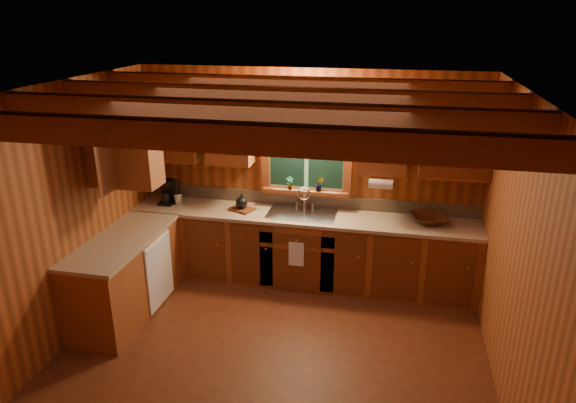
# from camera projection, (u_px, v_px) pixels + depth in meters

# --- Properties ---
(room) EXTENTS (4.20, 4.20, 4.20)m
(room) POSITION_uv_depth(u_px,v_px,m) (269.00, 237.00, 4.65)
(room) COLOR #582A15
(room) RESTS_ON ground
(ceiling_beams) EXTENTS (4.20, 2.54, 0.18)m
(ceiling_beams) POSITION_uv_depth(u_px,v_px,m) (268.00, 104.00, 4.23)
(ceiling_beams) COLOR brown
(ceiling_beams) RESTS_ON room
(base_cabinets) EXTENTS (4.20, 2.22, 0.86)m
(base_cabinets) POSITION_uv_depth(u_px,v_px,m) (256.00, 256.00, 6.22)
(base_cabinets) COLOR brown
(base_cabinets) RESTS_ON ground
(countertop) EXTENTS (4.20, 2.24, 0.04)m
(countertop) POSITION_uv_depth(u_px,v_px,m) (257.00, 222.00, 6.07)
(countertop) COLOR tan
(countertop) RESTS_ON base_cabinets
(backsplash) EXTENTS (4.20, 0.02, 0.16)m
(backsplash) POSITION_uv_depth(u_px,v_px,m) (306.00, 200.00, 6.49)
(backsplash) COLOR tan
(backsplash) RESTS_ON room
(dishwasher_panel) EXTENTS (0.02, 0.60, 0.80)m
(dishwasher_panel) POSITION_uv_depth(u_px,v_px,m) (160.00, 272.00, 5.86)
(dishwasher_panel) COLOR white
(dishwasher_panel) RESTS_ON base_cabinets
(upper_cabinets) EXTENTS (4.19, 1.77, 0.78)m
(upper_cabinets) POSITION_uv_depth(u_px,v_px,m) (251.00, 139.00, 5.88)
(upper_cabinets) COLOR brown
(upper_cabinets) RESTS_ON room
(window) EXTENTS (1.12, 0.08, 1.00)m
(window) POSITION_uv_depth(u_px,v_px,m) (306.00, 158.00, 6.28)
(window) COLOR brown
(window) RESTS_ON room
(window_sill) EXTENTS (1.06, 0.14, 0.04)m
(window_sill) POSITION_uv_depth(u_px,v_px,m) (305.00, 191.00, 6.38)
(window_sill) COLOR brown
(window_sill) RESTS_ON room
(wall_sconce) EXTENTS (0.45, 0.21, 0.17)m
(wall_sconce) POSITION_uv_depth(u_px,v_px,m) (305.00, 108.00, 5.95)
(wall_sconce) COLOR black
(wall_sconce) RESTS_ON room
(paper_towel_roll) EXTENTS (0.27, 0.11, 0.11)m
(paper_towel_roll) POSITION_uv_depth(u_px,v_px,m) (381.00, 184.00, 5.84)
(paper_towel_roll) COLOR white
(paper_towel_roll) RESTS_ON upper_cabinets
(dish_towel) EXTENTS (0.18, 0.01, 0.30)m
(dish_towel) POSITION_uv_depth(u_px,v_px,m) (296.00, 254.00, 6.08)
(dish_towel) COLOR white
(dish_towel) RESTS_ON base_cabinets
(sink) EXTENTS (0.82, 0.48, 0.43)m
(sink) POSITION_uv_depth(u_px,v_px,m) (302.00, 217.00, 6.27)
(sink) COLOR silver
(sink) RESTS_ON countertop
(coffee_maker) EXTENTS (0.17, 0.22, 0.31)m
(coffee_maker) POSITION_uv_depth(u_px,v_px,m) (167.00, 192.00, 6.57)
(coffee_maker) COLOR black
(coffee_maker) RESTS_ON countertop
(utensil_crock) EXTENTS (0.12, 0.12, 0.33)m
(utensil_crock) POSITION_uv_depth(u_px,v_px,m) (178.00, 198.00, 6.55)
(utensil_crock) COLOR silver
(utensil_crock) RESTS_ON countertop
(cutting_board) EXTENTS (0.35, 0.30, 0.03)m
(cutting_board) POSITION_uv_depth(u_px,v_px,m) (242.00, 209.00, 6.37)
(cutting_board) COLOR #5D2A14
(cutting_board) RESTS_ON countertop
(teakettle) EXTENTS (0.15, 0.15, 0.19)m
(teakettle) POSITION_uv_depth(u_px,v_px,m) (242.00, 203.00, 6.34)
(teakettle) COLOR black
(teakettle) RESTS_ON cutting_board
(wicker_basket) EXTENTS (0.49, 0.49, 0.10)m
(wicker_basket) POSITION_uv_depth(u_px,v_px,m) (429.00, 219.00, 5.98)
(wicker_basket) COLOR #48230C
(wicker_basket) RESTS_ON countertop
(potted_plant_left) EXTENTS (0.10, 0.09, 0.17)m
(potted_plant_left) POSITION_uv_depth(u_px,v_px,m) (290.00, 183.00, 6.34)
(potted_plant_left) COLOR #5D2A14
(potted_plant_left) RESTS_ON window_sill
(potted_plant_right) EXTENTS (0.10, 0.08, 0.18)m
(potted_plant_right) POSITION_uv_depth(u_px,v_px,m) (319.00, 184.00, 6.28)
(potted_plant_right) COLOR #5D2A14
(potted_plant_right) RESTS_ON window_sill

